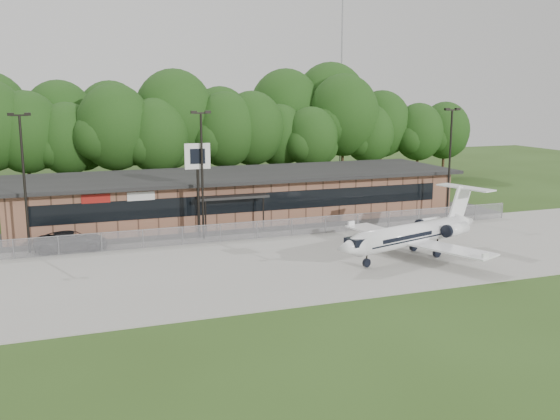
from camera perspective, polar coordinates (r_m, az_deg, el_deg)
name	(u,v)px	position (r m, az deg, el deg)	size (l,w,h in m)	color
ground	(352,295)	(37.06, 6.60, -7.69)	(160.00, 160.00, 0.00)	#2E4619
apron	(301,260)	(44.03, 1.93, -4.57)	(64.00, 18.00, 0.08)	#9E9B93
parking_lot	(252,227)	(54.55, -2.59, -1.56)	(50.00, 9.00, 0.06)	#383835
terminal	(237,195)	(58.32, -3.92, 1.38)	(41.00, 11.65, 4.30)	brown
fence	(269,229)	(50.21, -1.05, -1.77)	(46.00, 0.04, 1.52)	gray
treeline	(194,127)	(75.17, -7.85, 7.51)	(72.00, 12.00, 15.00)	#153811
radio_mast	(341,85)	(87.95, 5.62, 11.29)	(0.20, 0.20, 25.00)	gray
light_pole_left	(24,173)	(48.23, -22.39, 3.17)	(1.55, 0.30, 10.23)	black
light_pole_mid	(202,165)	(49.41, -7.15, 4.07)	(1.55, 0.30, 10.23)	black
light_pole_right	(450,155)	(58.93, 15.28, 4.85)	(1.55, 0.30, 10.23)	black
business_jet	(414,235)	(45.22, 12.15, -2.23)	(13.95, 12.52, 4.74)	white
suv	(71,241)	(48.99, -18.54, -2.71)	(2.44, 5.29, 1.47)	#2D2C2F
pole_sign	(198,166)	(49.65, -7.54, 3.98)	(2.02, 0.31, 7.69)	black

